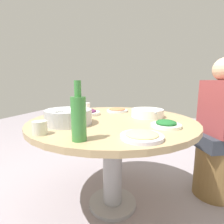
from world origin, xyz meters
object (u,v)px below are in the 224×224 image
object	(u,v)px
dish_greens	(166,124)
tea_cup_far	(40,128)
tea_cup_near	(87,106)
green_bottle	(79,117)
dish_tofu_braise	(117,110)
diner_left	(220,112)
dish_eggplant	(87,112)
rice_bowl	(69,116)
round_dining_table	(113,136)
dish_noodles	(142,136)
soup_bowl	(147,113)
stool_for_diner_left	(214,171)

from	to	relation	value
dish_greens	tea_cup_far	bearing A→B (deg)	122.22
tea_cup_near	green_bottle	bearing A→B (deg)	-154.22
dish_tofu_braise	diner_left	xyz separation A→B (m)	(0.11, -0.88, 0.02)
dish_eggplant	dish_greens	bearing A→B (deg)	-106.06
rice_bowl	dish_eggplant	bearing A→B (deg)	7.40
dish_tofu_braise	diner_left	size ratio (longest dim) A/B	0.26
round_dining_table	dish_tofu_braise	distance (m)	0.37
tea_cup_near	diner_left	xyz separation A→B (m)	(0.07, -1.22, 0.00)
dish_noodles	diner_left	xyz separation A→B (m)	(0.82, -0.51, 0.02)
dish_greens	dish_noodles	bearing A→B (deg)	160.05
rice_bowl	diner_left	distance (m)	1.24
dish_tofu_braise	green_bottle	xyz separation A→B (m)	(-0.85, -0.09, 0.10)
rice_bowl	diner_left	bearing A→B (deg)	-56.79
dish_greens	tea_cup_far	size ratio (longest dim) A/B	2.41
dish_eggplant	tea_cup_far	world-z (taller)	tea_cup_far
dish_noodles	dish_greens	distance (m)	0.30
soup_bowl	dish_greens	world-z (taller)	soup_bowl
dish_tofu_braise	dish_greens	size ratio (longest dim) A/B	1.04
dish_greens	diner_left	xyz separation A→B (m)	(0.54, -0.41, 0.02)
green_bottle	stool_for_diner_left	distance (m)	1.39
rice_bowl	tea_cup_far	bearing A→B (deg)	177.93
dish_noodles	green_bottle	xyz separation A→B (m)	(-0.13, 0.28, 0.10)
diner_left	rice_bowl	bearing A→B (deg)	123.21
dish_noodles	stool_for_diner_left	xyz separation A→B (m)	(0.82, -0.51, -0.53)
green_bottle	stool_for_diner_left	world-z (taller)	green_bottle
rice_bowl	green_bottle	bearing A→B (deg)	-138.28
dish_tofu_braise	stool_for_diner_left	xyz separation A→B (m)	(0.11, -0.88, -0.53)
round_dining_table	tea_cup_far	world-z (taller)	tea_cup_far
round_dining_table	dish_noodles	world-z (taller)	dish_noodles
stool_for_diner_left	diner_left	bearing A→B (deg)	63.43
dish_noodles	tea_cup_near	size ratio (longest dim) A/B	3.40
dish_eggplant	dish_tofu_braise	distance (m)	0.31
rice_bowl	dish_tofu_braise	world-z (taller)	rice_bowl
round_dining_table	tea_cup_far	bearing A→B (deg)	154.61
diner_left	green_bottle	bearing A→B (deg)	140.16
round_dining_table	stool_for_diner_left	bearing A→B (deg)	-61.68
dish_tofu_braise	soup_bowl	bearing A→B (deg)	-116.53
soup_bowl	stool_for_diner_left	bearing A→B (deg)	-65.37
rice_bowl	green_bottle	distance (m)	0.37
tea_cup_near	dish_eggplant	bearing A→B (deg)	-153.06
tea_cup_near	dish_greens	bearing A→B (deg)	-119.89
dish_greens	tea_cup_near	bearing A→B (deg)	60.11
dish_noodles	dish_tofu_braise	world-z (taller)	same
rice_bowl	tea_cup_near	size ratio (longest dim) A/B	4.85
dish_tofu_braise	tea_cup_near	size ratio (longest dim) A/B	3.06
round_dining_table	dish_noodles	xyz separation A→B (m)	(-0.38, -0.30, 0.15)
soup_bowl	tea_cup_far	distance (m)	0.83
dish_tofu_braise	dish_greens	bearing A→B (deg)	-132.37
dish_tofu_braise	stool_for_diner_left	size ratio (longest dim) A/B	0.44
green_bottle	tea_cup_near	bearing A→B (deg)	25.78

